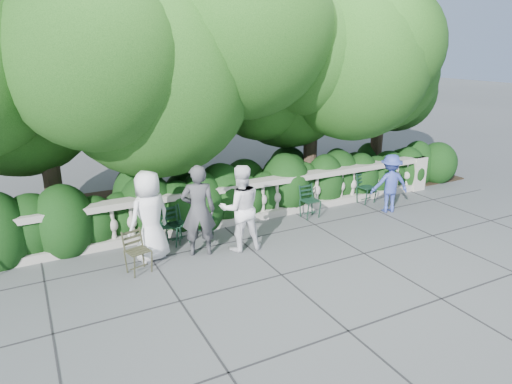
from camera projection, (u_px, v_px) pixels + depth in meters
name	position (u px, v px, depth m)	size (l,w,h in m)	color
ground	(278.00, 250.00, 9.68)	(90.00, 90.00, 0.00)	#4A4D51
balustrade	(241.00, 203.00, 11.05)	(12.00, 0.44, 1.00)	#9E998E
shrub_hedge	(222.00, 207.00, 12.21)	(15.00, 2.60, 1.70)	black
tree_canopy	(240.00, 52.00, 11.45)	(15.04, 6.52, 6.78)	#3F3023
chair_b	(172.00, 247.00, 9.81)	(0.44, 0.48, 0.84)	black
chair_c	(183.00, 245.00, 9.90)	(0.44, 0.48, 0.84)	black
chair_d	(205.00, 237.00, 10.32)	(0.44, 0.48, 0.84)	black
chair_e	(369.00, 204.00, 12.42)	(0.44, 0.48, 0.84)	black
chair_f	(313.00, 219.00, 11.36)	(0.44, 0.48, 0.84)	black
chair_weathered	(143.00, 275.00, 8.62)	(0.44, 0.48, 0.84)	black
person_businessman	(150.00, 216.00, 8.99)	(0.90, 0.59, 1.85)	white
person_woman_grey	(198.00, 211.00, 9.20)	(0.70, 0.46, 1.91)	#3F4044
person_casual_man	(240.00, 208.00, 9.45)	(0.89, 0.70, 1.84)	white
person_older_blue	(390.00, 183.00, 11.67)	(0.98, 0.56, 1.51)	#314195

